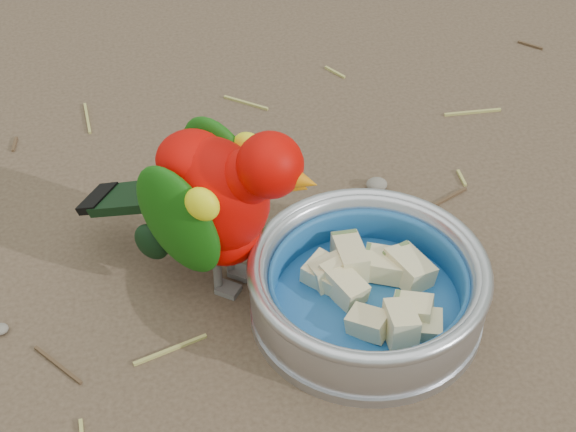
{
  "coord_description": "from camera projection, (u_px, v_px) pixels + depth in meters",
  "views": [
    {
      "loc": [
        -0.1,
        -0.49,
        0.59
      ],
      "look_at": [
        0.0,
        0.07,
        0.08
      ],
      "focal_mm": 55.0,
      "sensor_mm": 36.0,
      "label": 1
    }
  ],
  "objects": [
    {
      "name": "ground",
      "position": [
        300.0,
        341.0,
        0.76
      ],
      "size": [
        60.0,
        60.0,
        0.0
      ],
      "primitive_type": "plane",
      "color": "#4F3D2E"
    },
    {
      "name": "food_bowl",
      "position": [
        366.0,
        307.0,
        0.78
      ],
      "size": [
        0.21,
        0.21,
        0.02
      ],
      "primitive_type": "cylinder",
      "color": "#B2B2BA",
      "rests_on": "ground"
    },
    {
      "name": "bowl_wall",
      "position": [
        368.0,
        284.0,
        0.76
      ],
      "size": [
        0.21,
        0.21,
        0.04
      ],
      "primitive_type": null,
      "color": "#B2B2BA",
      "rests_on": "food_bowl"
    },
    {
      "name": "fruit_wedges",
      "position": [
        368.0,
        289.0,
        0.77
      ],
      "size": [
        0.12,
        0.12,
        0.03
      ],
      "primitive_type": null,
      "color": "beige",
      "rests_on": "food_bowl"
    },
    {
      "name": "lory_parrot",
      "position": [
        216.0,
        209.0,
        0.76
      ],
      "size": [
        0.23,
        0.21,
        0.17
      ],
      "primitive_type": null,
      "rotation": [
        0.0,
        0.0,
        -2.19
      ],
      "color": "#BC0400",
      "rests_on": "ground"
    },
    {
      "name": "ground_debris",
      "position": [
        271.0,
        290.0,
        0.81
      ],
      "size": [
        0.9,
        0.8,
        0.01
      ],
      "primitive_type": null,
      "color": "#A29B4E",
      "rests_on": "ground"
    }
  ]
}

